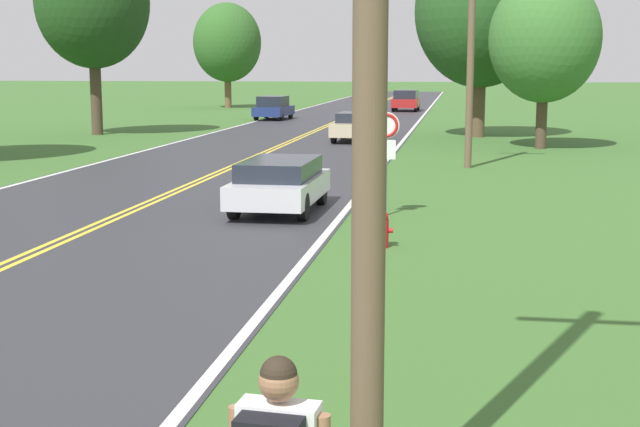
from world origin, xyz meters
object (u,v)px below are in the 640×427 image
Objects in this scene: tree_mid_treeline at (92,3)px; car_dark_blue_sedan_mid_far at (273,108)px; fire_hydrant at (382,228)px; car_champagne_sedan_mid_near at (355,126)px; traffic_sign at (386,138)px; car_silver_hatchback_approaching at (280,183)px; tree_far_back at (227,43)px; tree_right_cluster at (481,11)px; tree_behind_sign at (545,39)px; car_red_hatchback_receding at (406,100)px.

car_dark_blue_sedan_mid_far is (6.09, 13.91, -5.71)m from tree_mid_treeline.
car_champagne_sedan_mid_near reaches higher than fire_hydrant.
fire_hydrant is 0.30× the size of traffic_sign.
car_silver_hatchback_approaching is (-2.51, 0.22, -1.10)m from traffic_sign.
tree_far_back is (-1.15, 29.84, -1.14)m from tree_mid_treeline.
traffic_sign is 24.34m from tree_right_cluster.
car_silver_hatchback_approaching is (15.07, -52.01, -4.64)m from tree_far_back.
traffic_sign is at bearing -53.72° from tree_mid_treeline.
tree_behind_sign is 41.04m from tree_far_back.
car_dark_blue_sedan_mid_far is at bearing -30.41° from car_red_hatchback_receding.
fire_hydrant is 4.75m from car_silver_hatchback_approaching.
car_champagne_sedan_mid_near reaches higher than car_silver_hatchback_approaching.
tree_behind_sign is 0.73× the size of tree_mid_treeline.
fire_hydrant is 3.91m from traffic_sign.
tree_behind_sign is 1.73× the size of car_dark_blue_sedan_mid_far.
tree_mid_treeline reaches higher than car_red_hatchback_receding.
fire_hydrant is 0.17× the size of car_dark_blue_sedan_mid_far.
tree_mid_treeline is at bearing -87.80° from tree_far_back.
tree_mid_treeline is 29.89m from tree_far_back.
tree_far_back is (-20.04, 28.38, -0.67)m from tree_right_cluster.
tree_right_cluster reaches higher than car_silver_hatchback_approaching.
traffic_sign is 20.74m from car_champagne_sedan_mid_near.
car_red_hatchback_receding is (0.54, 28.37, 0.16)m from car_champagne_sedan_mid_near.
car_champagne_sedan_mid_near is at bearing 98.75° from traffic_sign.
tree_behind_sign is 19.59m from car_silver_hatchback_approaching.
car_dark_blue_sedan_mid_far is at bearing 135.80° from tree_right_cluster.
tree_mid_treeline is (-16.43, 22.38, 4.69)m from traffic_sign.
car_red_hatchback_receding reaches higher than car_silver_hatchback_approaching.
tree_far_back reaches higher than car_red_hatchback_receding.
traffic_sign reaches higher than car_red_hatchback_receding.
traffic_sign is 0.25× the size of tree_right_cluster.
car_red_hatchback_receding is at bearing -12.75° from tree_far_back.
tree_mid_treeline is at bearing 168.23° from tree_behind_sign.
tree_mid_treeline reaches higher than tree_behind_sign.
tree_right_cluster reaches higher than car_dark_blue_sedan_mid_far.
fire_hydrant is 0.07× the size of tree_mid_treeline.
car_red_hatchback_receding is at bearing 93.12° from fire_hydrant.
tree_behind_sign reaches higher than car_silver_hatchback_approaching.
fire_hydrant is at bearing 36.13° from car_silver_hatchback_approaching.
tree_right_cluster is (18.89, 1.47, -0.48)m from tree_mid_treeline.
tree_mid_treeline is (-21.38, 4.45, 1.97)m from tree_behind_sign.
traffic_sign is 28.16m from tree_mid_treeline.
tree_mid_treeline reaches higher than fire_hydrant.
car_dark_blue_sedan_mid_far is (7.24, -15.93, -4.56)m from tree_far_back.
tree_right_cluster is at bearing -54.77° from tree_far_back.
tree_behind_sign is (4.70, 21.57, 4.13)m from fire_hydrant.
tree_right_cluster is (-2.49, 5.92, 1.50)m from tree_behind_sign.
car_red_hatchback_receding is at bearing -179.29° from car_silver_hatchback_approaching.
tree_behind_sign is 21.92m from tree_mid_treeline.
tree_far_back is 18.09m from car_dark_blue_sedan_mid_far.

